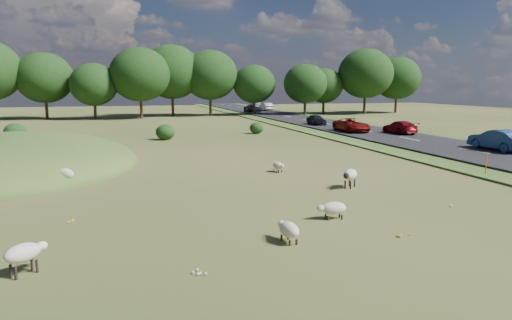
% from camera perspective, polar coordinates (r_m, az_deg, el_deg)
% --- Properties ---
extents(ground, '(160.00, 160.00, 0.00)m').
position_cam_1_polar(ground, '(40.12, -9.19, 1.99)').
color(ground, '#2F4A17').
rests_on(ground, ground).
extents(mound, '(16.00, 20.00, 4.00)m').
position_cam_1_polar(mound, '(32.69, -28.66, -0.67)').
color(mound, '#33561E').
rests_on(mound, ground).
extents(road, '(8.00, 150.00, 0.25)m').
position_cam_1_polar(road, '(55.62, 10.37, 4.08)').
color(road, black).
rests_on(road, ground).
extents(treeline, '(96.28, 14.66, 11.70)m').
position_cam_1_polar(treeline, '(75.06, -13.59, 10.20)').
color(treeline, black).
rests_on(treeline, ground).
extents(shrubs, '(24.87, 5.37, 1.59)m').
position_cam_1_polar(shrubs, '(45.52, -16.96, 3.48)').
color(shrubs, black).
rests_on(shrubs, ground).
extents(marker_post, '(0.06, 0.06, 1.20)m').
position_cam_1_polar(marker_post, '(28.56, 26.82, -0.60)').
color(marker_post, '#D8590C').
rests_on(marker_post, ground).
extents(sheep_0, '(0.65, 1.07, 0.59)m').
position_cam_1_polar(sheep_0, '(26.68, 2.78, -0.72)').
color(sheep_0, beige).
rests_on(sheep_0, ground).
extents(sheep_1, '(1.18, 1.21, 0.93)m').
position_cam_1_polar(sheep_1, '(24.66, -22.78, -1.62)').
color(sheep_1, beige).
rests_on(sheep_1, ground).
extents(sheep_2, '(1.16, 1.05, 0.87)m').
position_cam_1_polar(sheep_2, '(13.81, -27.01, -10.31)').
color(sheep_2, beige).
rests_on(sheep_2, ground).
extents(sheep_3, '(0.64, 1.21, 0.68)m').
position_cam_1_polar(sheep_3, '(14.85, 4.08, -8.65)').
color(sheep_3, beige).
rests_on(sheep_3, ground).
extents(sheep_4, '(1.23, 1.19, 0.94)m').
position_cam_1_polar(sheep_4, '(22.94, 11.67, -1.83)').
color(sheep_4, beige).
rests_on(sheep_4, ground).
extents(sheep_5, '(1.18, 0.59, 0.67)m').
position_cam_1_polar(sheep_5, '(17.55, 9.61, -5.98)').
color(sheep_5, beige).
rests_on(sheep_5, ground).
extents(car_0, '(2.30, 5.00, 1.39)m').
position_cam_1_polar(car_0, '(48.86, 11.86, 4.30)').
color(car_0, maroon).
rests_on(car_0, road).
extents(car_1, '(2.24, 4.85, 1.35)m').
position_cam_1_polar(car_1, '(84.23, -0.44, 6.48)').
color(car_1, black).
rests_on(car_1, road).
extents(car_2, '(1.96, 4.82, 1.40)m').
position_cam_1_polar(car_2, '(96.63, -0.19, 6.85)').
color(car_2, silver).
rests_on(car_2, road).
extents(car_3, '(1.77, 4.36, 1.27)m').
position_cam_1_polar(car_3, '(48.26, 17.52, 3.94)').
color(car_3, maroon).
rests_on(car_3, road).
extents(car_4, '(1.60, 4.59, 1.51)m').
position_cam_1_polar(car_4, '(88.70, 1.31, 6.67)').
color(car_4, '#A5A9AD').
rests_on(car_4, road).
extents(car_6, '(1.63, 4.68, 1.54)m').
position_cam_1_polar(car_6, '(38.44, 28.02, 2.24)').
color(car_6, navy).
rests_on(car_6, road).
extents(car_7, '(1.46, 3.64, 1.24)m').
position_cam_1_polar(car_7, '(57.01, 7.55, 5.02)').
color(car_7, black).
rests_on(car_7, road).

